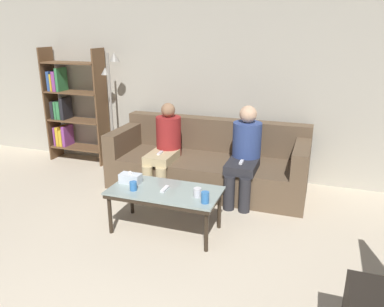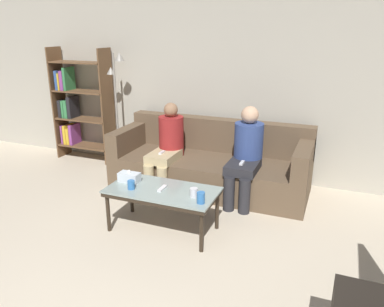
% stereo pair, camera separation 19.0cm
% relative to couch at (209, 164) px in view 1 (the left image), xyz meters
% --- Properties ---
extents(wall_back, '(12.00, 0.06, 2.60)m').
position_rel_couch_xyz_m(wall_back, '(0.00, 0.54, 1.00)').
color(wall_back, '#B7B2A3').
rests_on(wall_back, ground_plane).
extents(couch, '(2.49, 0.95, 0.84)m').
position_rel_couch_xyz_m(couch, '(0.00, 0.00, 0.00)').
color(couch, brown).
rests_on(couch, ground_plane).
extents(coffee_table, '(1.11, 0.56, 0.45)m').
position_rel_couch_xyz_m(coffee_table, '(-0.08, -1.26, 0.11)').
color(coffee_table, '#8C9E99').
rests_on(coffee_table, ground_plane).
extents(cup_near_left, '(0.07, 0.07, 0.09)m').
position_rel_couch_xyz_m(cup_near_left, '(-0.37, -1.37, 0.20)').
color(cup_near_left, '#3372BF').
rests_on(cup_near_left, coffee_table).
extents(cup_near_right, '(0.08, 0.08, 0.09)m').
position_rel_couch_xyz_m(cup_near_right, '(0.28, -1.30, 0.19)').
color(cup_near_right, silver).
rests_on(cup_near_right, coffee_table).
extents(cup_far_center, '(0.08, 0.08, 0.11)m').
position_rel_couch_xyz_m(cup_far_center, '(0.39, -1.40, 0.20)').
color(cup_far_center, '#3372BF').
rests_on(cup_far_center, coffee_table).
extents(tissue_box, '(0.22, 0.12, 0.13)m').
position_rel_couch_xyz_m(tissue_box, '(-0.49, -1.21, 0.20)').
color(tissue_box, silver).
rests_on(tissue_box, coffee_table).
extents(game_remote, '(0.04, 0.15, 0.02)m').
position_rel_couch_xyz_m(game_remote, '(-0.08, -1.26, 0.16)').
color(game_remote, white).
rests_on(game_remote, coffee_table).
extents(bookshelf, '(0.93, 0.32, 1.72)m').
position_rel_couch_xyz_m(bookshelf, '(-2.32, 0.31, 0.53)').
color(bookshelf, brown).
rests_on(bookshelf, ground_plane).
extents(standing_lamp, '(0.31, 0.26, 1.68)m').
position_rel_couch_xyz_m(standing_lamp, '(-1.48, 0.17, 0.73)').
color(standing_lamp, gray).
rests_on(standing_lamp, ground_plane).
extents(seated_person_left_end, '(0.32, 0.70, 1.09)m').
position_rel_couch_xyz_m(seated_person_left_end, '(-0.51, -0.23, 0.27)').
color(seated_person_left_end, tan).
rests_on(seated_person_left_end, ground_plane).
extents(seated_person_mid_left, '(0.34, 0.70, 1.13)m').
position_rel_couch_xyz_m(seated_person_mid_left, '(0.51, -0.22, 0.29)').
color(seated_person_mid_left, '#28282D').
rests_on(seated_person_mid_left, ground_plane).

